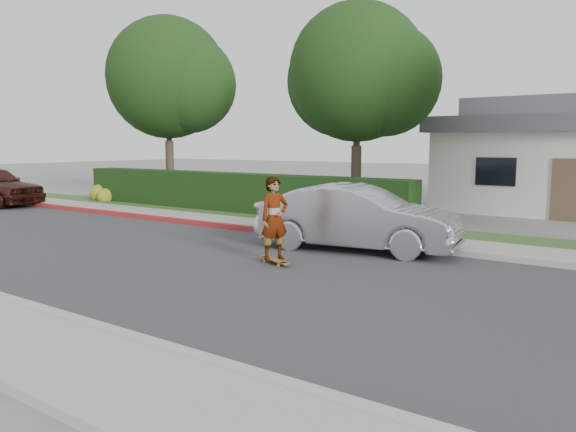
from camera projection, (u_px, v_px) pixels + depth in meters
name	position (u px, v px, depth m)	size (l,w,h in m)	color
ground	(123.00, 250.00, 13.68)	(120.00, 120.00, 0.00)	slate
road	(123.00, 250.00, 13.68)	(60.00, 8.00, 0.01)	#2D2D30
curb_far	(233.00, 227.00, 16.98)	(60.00, 0.20, 0.15)	#9E9E99
curb_red_section	(127.00, 215.00, 19.86)	(12.00, 0.21, 0.15)	maroon
sidewalk_far	(252.00, 224.00, 17.71)	(60.00, 1.60, 0.12)	gray
planting_strip	(282.00, 219.00, 19.00)	(60.00, 1.60, 0.10)	#2D4C1E
hedge	(227.00, 193.00, 21.12)	(15.00, 1.00, 1.50)	black
flowering_shrub	(102.00, 195.00, 24.84)	(1.40, 1.00, 0.90)	#2D4C19
tree_left	(171.00, 81.00, 24.35)	(5.99, 5.21, 8.00)	#33261C
tree_center	(360.00, 77.00, 19.61)	(5.66, 4.84, 7.44)	#33261C
skateboard	(275.00, 260.00, 12.11)	(1.05, 0.57, 0.10)	gold
skateboarder	(274.00, 218.00, 12.00)	(0.65, 0.43, 1.79)	white
car_silver	(357.00, 218.00, 13.60)	(1.70, 4.86, 1.60)	#A4A5AB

